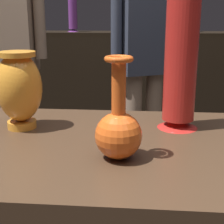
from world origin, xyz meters
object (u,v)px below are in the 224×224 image
at_px(vase_centerpiece, 118,129).
at_px(shelf_vase_center, 132,21).
at_px(shelf_vase_left, 73,16).
at_px(vase_left_accent, 19,87).
at_px(visitor_near_left, 10,46).
at_px(visitor_center_back, 145,52).
at_px(shelf_vase_right, 192,21).
at_px(vase_tall_behind, 181,67).
at_px(shelf_vase_far_left, 17,20).

distance_m(vase_centerpiece, shelf_vase_center, 2.33).
height_order(shelf_vase_left, shelf_vase_center, shelf_vase_left).
distance_m(vase_left_accent, shelf_vase_left, 2.12).
relative_size(visitor_near_left, visitor_center_back, 1.04).
bearing_deg(shelf_vase_right, visitor_center_back, -114.59).
xyz_separation_m(shelf_vase_center, visitor_near_left, (-0.73, -0.98, -0.14)).
height_order(vase_left_accent, shelf_vase_right, shelf_vase_right).
xyz_separation_m(vase_centerpiece, vase_left_accent, (-0.31, 0.20, 0.05)).
bearing_deg(visitor_near_left, visitor_center_back, -169.73).
xyz_separation_m(vase_tall_behind, vase_left_accent, (-0.47, -0.04, -0.06)).
height_order(shelf_vase_right, shelf_vase_far_left, shelf_vase_far_left).
xyz_separation_m(vase_centerpiece, shelf_vase_far_left, (-1.08, 2.33, 0.21)).
bearing_deg(shelf_vase_far_left, visitor_center_back, -36.94).
relative_size(vase_left_accent, shelf_vase_center, 1.40).
height_order(vase_centerpiece, shelf_vase_far_left, shelf_vase_far_left).
bearing_deg(shelf_vase_left, shelf_vase_right, 3.22).
relative_size(vase_centerpiece, shelf_vase_center, 1.48).
height_order(shelf_vase_far_left, visitor_center_back, visitor_center_back).
xyz_separation_m(vase_centerpiece, shelf_vase_right, (0.48, 2.36, 0.21)).
distance_m(vase_centerpiece, visitor_near_left, 1.54).
relative_size(vase_tall_behind, visitor_center_back, 0.25).
height_order(shelf_vase_far_left, visitor_near_left, visitor_near_left).
height_order(vase_centerpiece, visitor_center_back, visitor_center_back).
xyz_separation_m(vase_left_accent, visitor_center_back, (0.38, 1.27, -0.02)).
height_order(vase_left_accent, shelf_vase_left, shelf_vase_left).
relative_size(vase_left_accent, shelf_vase_far_left, 1.29).
bearing_deg(visitor_center_back, vase_centerpiece, 61.76).
distance_m(vase_tall_behind, visitor_near_left, 1.44).
height_order(vase_centerpiece, shelf_vase_right, shelf_vase_right).
bearing_deg(vase_left_accent, shelf_vase_center, 82.75).
bearing_deg(visitor_center_back, shelf_vase_right, -139.95).
xyz_separation_m(vase_tall_behind, visitor_center_back, (-0.09, 1.22, -0.08)).
bearing_deg(vase_centerpiece, shelf_vase_center, 90.97).
bearing_deg(vase_centerpiece, visitor_near_left, 120.10).
height_order(vase_centerpiece, shelf_vase_left, shelf_vase_left).
bearing_deg(visitor_near_left, vase_tall_behind, 131.91).
xyz_separation_m(vase_tall_behind, shelf_vase_left, (-0.72, 2.05, 0.13)).
distance_m(vase_centerpiece, shelf_vase_left, 2.38).
distance_m(shelf_vase_left, shelf_vase_far_left, 0.52).
bearing_deg(vase_tall_behind, vase_left_accent, -174.83).
bearing_deg(vase_left_accent, shelf_vase_far_left, 109.87).
height_order(shelf_vase_center, visitor_center_back, visitor_center_back).
bearing_deg(shelf_vase_center, shelf_vase_right, 4.48).
relative_size(shelf_vase_far_left, visitor_near_left, 0.11).
bearing_deg(vase_centerpiece, shelf_vase_far_left, 114.81).
relative_size(shelf_vase_right, visitor_near_left, 0.09).
bearing_deg(shelf_vase_center, shelf_vase_far_left, 178.98).
xyz_separation_m(vase_tall_behind, shelf_vase_far_left, (-1.24, 2.09, 0.10)).
height_order(vase_tall_behind, visitor_center_back, visitor_center_back).
distance_m(shelf_vase_left, visitor_near_left, 1.00).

